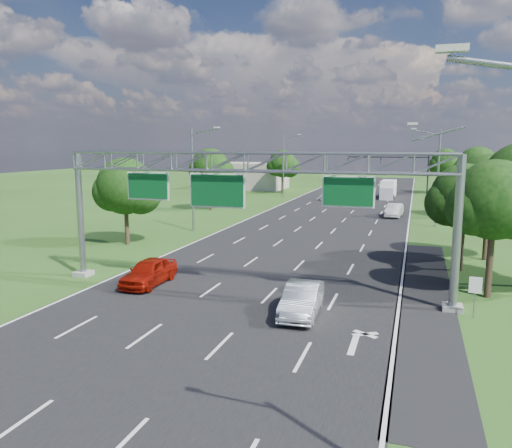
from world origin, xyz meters
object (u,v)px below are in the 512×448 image
at_px(sign_gantry, 247,173).
at_px(silver_sedan, 302,300).
at_px(regulatory_sign, 475,289).
at_px(traffic_signal, 404,167).
at_px(red_coupe, 149,272).
at_px(box_truck, 388,190).

bearing_deg(sign_gantry, silver_sedan, -37.80).
height_order(regulatory_sign, silver_sedan, regulatory_sign).
bearing_deg(traffic_signal, sign_gantry, -97.68).
height_order(sign_gantry, regulatory_sign, sign_gantry).
relative_size(regulatory_sign, red_coupe, 0.44).
height_order(regulatory_sign, traffic_signal, traffic_signal).
bearing_deg(traffic_signal, regulatory_sign, -84.80).
height_order(red_coupe, box_truck, box_truck).
bearing_deg(sign_gantry, regulatory_sign, -4.83).
bearing_deg(silver_sedan, red_coupe, 163.23).
bearing_deg(box_truck, sign_gantry, -92.20).
xyz_separation_m(regulatory_sign, box_truck, (-7.29, 56.93, -0.17)).
relative_size(traffic_signal, box_truck, 1.64).
xyz_separation_m(red_coupe, box_truck, (10.96, 56.46, 0.53)).
distance_m(sign_gantry, box_truck, 56.39).
bearing_deg(box_truck, silver_sedan, -88.17).
xyz_separation_m(sign_gantry, regulatory_sign, (12.07, -1.02, -5.38)).
xyz_separation_m(traffic_signal, box_truck, (-2.36, 2.91, -3.83)).
height_order(silver_sedan, box_truck, box_truck).
distance_m(traffic_signal, silver_sedan, 56.30).
height_order(regulatory_sign, box_truck, box_truck).
bearing_deg(traffic_signal, red_coupe, -103.97).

